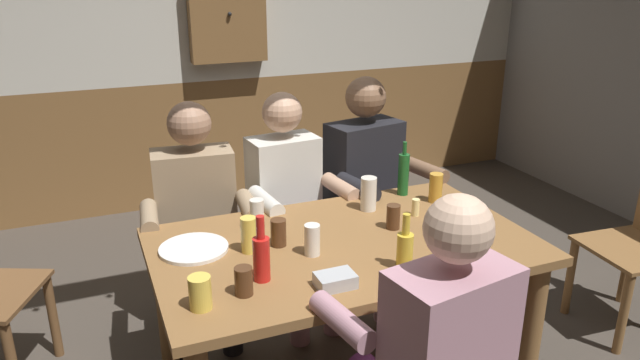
{
  "coord_description": "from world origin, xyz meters",
  "views": [
    {
      "loc": [
        -0.95,
        -2.12,
        1.83
      ],
      "look_at": [
        0.0,
        0.19,
        0.91
      ],
      "focal_mm": 33.71,
      "sensor_mm": 36.0,
      "label": 1
    }
  ],
  "objects_px": {
    "person_1": "(291,200)",
    "bottle_1": "(261,256)",
    "bottle_0": "(403,174)",
    "pint_glass_8": "(393,217)",
    "table_candle": "(415,207)",
    "wall_dart_cabinet": "(227,13)",
    "pint_glass_1": "(312,240)",
    "pint_glass_7": "(369,194)",
    "plate_0": "(194,249)",
    "pint_glass_0": "(257,215)",
    "pint_glass_3": "(249,235)",
    "pint_glass_2": "(278,232)",
    "pint_glass_4": "(244,281)",
    "person_0": "(197,211)",
    "pint_glass_6": "(200,293)",
    "dining_table": "(344,264)",
    "condiment_caddy": "(335,280)",
    "person_3": "(432,349)",
    "pint_glass_5": "(436,188)",
    "person_2": "(371,180)",
    "bottle_2": "(405,249)"
  },
  "relations": [
    {
      "from": "condiment_caddy",
      "to": "pint_glass_1",
      "type": "distance_m",
      "value": 0.27
    },
    {
      "from": "person_3",
      "to": "pint_glass_3",
      "type": "height_order",
      "value": "person_3"
    },
    {
      "from": "person_1",
      "to": "pint_glass_3",
      "type": "xyz_separation_m",
      "value": [
        -0.4,
        -0.62,
        0.14
      ]
    },
    {
      "from": "bottle_0",
      "to": "pint_glass_5",
      "type": "height_order",
      "value": "bottle_0"
    },
    {
      "from": "table_candle",
      "to": "wall_dart_cabinet",
      "type": "bearing_deg",
      "value": 96.97
    },
    {
      "from": "pint_glass_4",
      "to": "pint_glass_3",
      "type": "bearing_deg",
      "value": 70.91
    },
    {
      "from": "bottle_0",
      "to": "pint_glass_3",
      "type": "xyz_separation_m",
      "value": [
        -0.88,
        -0.32,
        -0.04
      ]
    },
    {
      "from": "pint_glass_5",
      "to": "person_3",
      "type": "bearing_deg",
      "value": -122.67
    },
    {
      "from": "dining_table",
      "to": "plate_0",
      "type": "relative_size",
      "value": 5.62
    },
    {
      "from": "bottle_0",
      "to": "plate_0",
      "type": "bearing_deg",
      "value": -168.46
    },
    {
      "from": "person_1",
      "to": "bottle_1",
      "type": "distance_m",
      "value": 0.97
    },
    {
      "from": "person_3",
      "to": "pint_glass_5",
      "type": "height_order",
      "value": "person_3"
    },
    {
      "from": "pint_glass_2",
      "to": "pint_glass_8",
      "type": "bearing_deg",
      "value": -3.98
    },
    {
      "from": "pint_glass_3",
      "to": "pint_glass_1",
      "type": "bearing_deg",
      "value": -28.04
    },
    {
      "from": "table_candle",
      "to": "plate_0",
      "type": "relative_size",
      "value": 0.29
    },
    {
      "from": "table_candle",
      "to": "bottle_1",
      "type": "relative_size",
      "value": 0.32
    },
    {
      "from": "table_candle",
      "to": "condiment_caddy",
      "type": "xyz_separation_m",
      "value": [
        -0.59,
        -0.45,
        -0.02
      ]
    },
    {
      "from": "pint_glass_2",
      "to": "pint_glass_4",
      "type": "height_order",
      "value": "pint_glass_2"
    },
    {
      "from": "pint_glass_5",
      "to": "dining_table",
      "type": "bearing_deg",
      "value": -158.15
    },
    {
      "from": "person_1",
      "to": "bottle_1",
      "type": "relative_size",
      "value": 4.76
    },
    {
      "from": "bottle_0",
      "to": "pint_glass_8",
      "type": "relative_size",
      "value": 2.51
    },
    {
      "from": "condiment_caddy",
      "to": "pint_glass_5",
      "type": "bearing_deg",
      "value": 35.82
    },
    {
      "from": "plate_0",
      "to": "pint_glass_0",
      "type": "relative_size",
      "value": 2.03
    },
    {
      "from": "wall_dart_cabinet",
      "to": "bottle_1",
      "type": "bearing_deg",
      "value": -102.04
    },
    {
      "from": "table_candle",
      "to": "bottle_1",
      "type": "bearing_deg",
      "value": -160.02
    },
    {
      "from": "pint_glass_8",
      "to": "pint_glass_0",
      "type": "bearing_deg",
      "value": 158.68
    },
    {
      "from": "table_candle",
      "to": "pint_glass_7",
      "type": "distance_m",
      "value": 0.23
    },
    {
      "from": "person_3",
      "to": "pint_glass_3",
      "type": "bearing_deg",
      "value": 106.58
    },
    {
      "from": "table_candle",
      "to": "condiment_caddy",
      "type": "height_order",
      "value": "table_candle"
    },
    {
      "from": "pint_glass_2",
      "to": "person_3",
      "type": "bearing_deg",
      "value": -72.3
    },
    {
      "from": "dining_table",
      "to": "bottle_2",
      "type": "distance_m",
      "value": 0.37
    },
    {
      "from": "person_2",
      "to": "pint_glass_7",
      "type": "distance_m",
      "value": 0.5
    },
    {
      "from": "person_3",
      "to": "pint_glass_7",
      "type": "relative_size",
      "value": 7.66
    },
    {
      "from": "person_0",
      "to": "bottle_1",
      "type": "xyz_separation_m",
      "value": [
        0.07,
        -0.87,
        0.16
      ]
    },
    {
      "from": "bottle_1",
      "to": "pint_glass_0",
      "type": "bearing_deg",
      "value": 75.51
    },
    {
      "from": "person_1",
      "to": "pint_glass_0",
      "type": "relative_size",
      "value": 8.78
    },
    {
      "from": "person_3",
      "to": "pint_glass_4",
      "type": "height_order",
      "value": "person_3"
    },
    {
      "from": "person_0",
      "to": "pint_glass_8",
      "type": "bearing_deg",
      "value": 143.77
    },
    {
      "from": "bottle_0",
      "to": "pint_glass_4",
      "type": "xyz_separation_m",
      "value": [
        -0.99,
        -0.63,
        -0.06
      ]
    },
    {
      "from": "pint_glass_0",
      "to": "wall_dart_cabinet",
      "type": "distance_m",
      "value": 2.28
    },
    {
      "from": "pint_glass_4",
      "to": "pint_glass_7",
      "type": "height_order",
      "value": "pint_glass_7"
    },
    {
      "from": "pint_glass_6",
      "to": "person_1",
      "type": "bearing_deg",
      "value": 55.43
    },
    {
      "from": "dining_table",
      "to": "plate_0",
      "type": "height_order",
      "value": "plate_0"
    },
    {
      "from": "person_1",
      "to": "pint_glass_2",
      "type": "bearing_deg",
      "value": 60.44
    },
    {
      "from": "pint_glass_0",
      "to": "pint_glass_6",
      "type": "height_order",
      "value": "pint_glass_0"
    },
    {
      "from": "table_candle",
      "to": "pint_glass_0",
      "type": "distance_m",
      "value": 0.72
    },
    {
      "from": "pint_glass_1",
      "to": "pint_glass_7",
      "type": "relative_size",
      "value": 0.8
    },
    {
      "from": "pint_glass_7",
      "to": "wall_dart_cabinet",
      "type": "xyz_separation_m",
      "value": [
        -0.11,
        2.12,
        0.66
      ]
    },
    {
      "from": "bottle_0",
      "to": "pint_glass_7",
      "type": "xyz_separation_m",
      "value": [
        -0.25,
        -0.11,
        -0.03
      ]
    },
    {
      "from": "pint_glass_0",
      "to": "bottle_0",
      "type": "bearing_deg",
      "value": 8.96
    }
  ]
}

